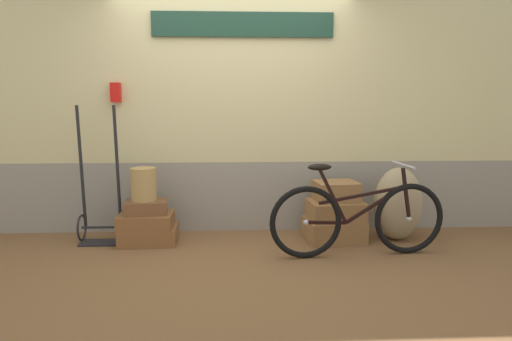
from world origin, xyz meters
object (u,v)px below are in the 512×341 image
at_px(suitcase_0, 149,234).
at_px(suitcase_5, 336,191).
at_px(suitcase_1, 146,220).
at_px(luggage_trolley, 101,210).
at_px(suitcase_4, 335,210).
at_px(bicycle, 358,218).
at_px(suitcase_3, 334,230).
at_px(burlap_sack, 398,204).
at_px(suitcase_2, 146,207).
at_px(wicker_basket, 144,184).

bearing_deg(suitcase_0, suitcase_5, -1.47).
bearing_deg(suitcase_1, luggage_trolley, 168.69).
xyz_separation_m(suitcase_4, suitcase_5, (0.01, 0.03, 0.19)).
height_order(suitcase_1, bicycle, bicycle).
bearing_deg(suitcase_3, suitcase_1, 173.81).
distance_m(suitcase_0, luggage_trolley, 0.55).
distance_m(suitcase_1, suitcase_5, 1.95).
height_order(suitcase_0, suitcase_1, suitcase_1).
xyz_separation_m(suitcase_0, suitcase_5, (1.91, 0.02, 0.43)).
height_order(luggage_trolley, burlap_sack, luggage_trolley).
xyz_separation_m(suitcase_2, luggage_trolley, (-0.47, 0.09, -0.04)).
bearing_deg(suitcase_0, suitcase_4, -2.43).
relative_size(suitcase_2, bicycle, 0.25).
distance_m(suitcase_3, wicker_basket, 1.99).
bearing_deg(suitcase_3, burlap_sack, -7.57).
distance_m(burlap_sack, bicycle, 0.73).
xyz_separation_m(suitcase_3, suitcase_5, (0.02, 0.03, 0.40)).
height_order(suitcase_3, suitcase_4, suitcase_4).
bearing_deg(suitcase_2, burlap_sack, -6.35).
bearing_deg(bicycle, burlap_sack, 41.59).
distance_m(suitcase_1, bicycle, 2.08).
distance_m(wicker_basket, luggage_trolley, 0.53).
relative_size(suitcase_3, luggage_trolley, 0.41).
height_order(suitcase_2, burlap_sack, burlap_sack).
xyz_separation_m(suitcase_5, wicker_basket, (-1.95, -0.02, 0.09)).
relative_size(suitcase_5, luggage_trolley, 0.31).
height_order(suitcase_2, bicycle, bicycle).
xyz_separation_m(suitcase_2, bicycle, (2.02, -0.49, -0.01)).
distance_m(suitcase_0, bicycle, 2.08).
distance_m(suitcase_1, suitcase_2, 0.14).
height_order(suitcase_0, wicker_basket, wicker_basket).
bearing_deg(wicker_basket, luggage_trolley, 170.82).
height_order(suitcase_0, suitcase_4, suitcase_4).
height_order(burlap_sack, bicycle, bicycle).
distance_m(suitcase_0, wicker_basket, 0.52).
bearing_deg(suitcase_5, suitcase_2, 175.21).
bearing_deg(suitcase_3, suitcase_4, -1.67).
bearing_deg(suitcase_4, bicycle, -84.40).
relative_size(suitcase_2, suitcase_3, 0.71).
height_order(suitcase_1, suitcase_5, suitcase_5).
bearing_deg(suitcase_2, suitcase_3, -6.03).
xyz_separation_m(suitcase_2, wicker_basket, (-0.02, 0.02, 0.23)).
xyz_separation_m(suitcase_5, luggage_trolley, (-2.40, 0.05, -0.18)).
relative_size(wicker_basket, bicycle, 0.20).
bearing_deg(suitcase_5, suitcase_1, 175.37).
bearing_deg(wicker_basket, burlap_sack, -0.51).
bearing_deg(suitcase_0, suitcase_1, -129.59).
height_order(wicker_basket, luggage_trolley, luggage_trolley).
bearing_deg(bicycle, wicker_basket, 165.94).
bearing_deg(luggage_trolley, suitcase_4, -2.00).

